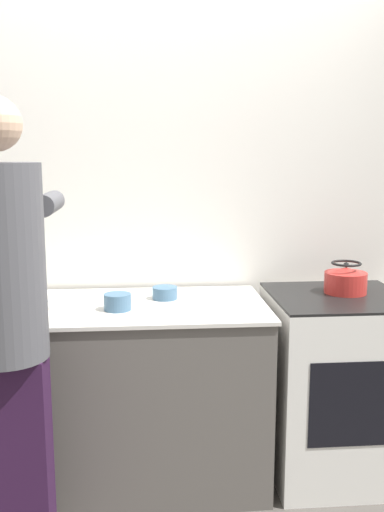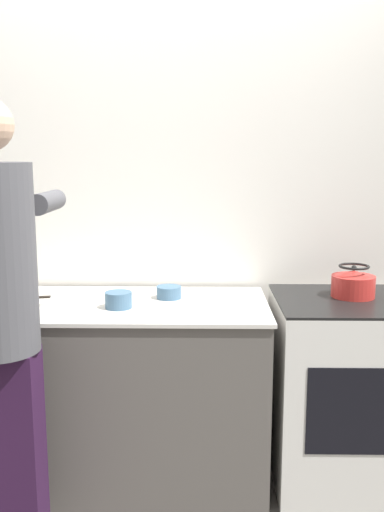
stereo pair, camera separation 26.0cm
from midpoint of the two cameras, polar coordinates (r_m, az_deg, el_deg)
The scene contains 8 objects.
wall_back at distance 3.07m, azimuth 0.65°, elevation 4.48°, with size 8.00×0.05×2.60m.
counter at distance 2.92m, azimuth -6.53°, elevation -13.22°, with size 1.64×0.70×0.89m.
oven at distance 2.99m, azimuth 17.17°, elevation -12.78°, with size 0.65×0.64×0.92m.
cutting_board at distance 2.82m, azimuth -11.33°, elevation -4.40°, with size 0.36×0.18×0.02m.
knife at distance 2.84m, azimuth -11.01°, elevation -4.06°, with size 0.24×0.07×0.01m.
kettle at distance 2.89m, azimuth 18.34°, elevation -2.66°, with size 0.21×0.21×0.16m.
bowl_prep at distance 2.84m, azimuth 0.30°, elevation -3.68°, with size 0.12×0.12×0.06m.
bowl_mixing at distance 2.67m, azimuth -4.61°, elevation -4.44°, with size 0.13×0.13×0.08m.
Camera 2 is at (0.14, -2.33, 1.60)m, focal length 40.00 mm.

